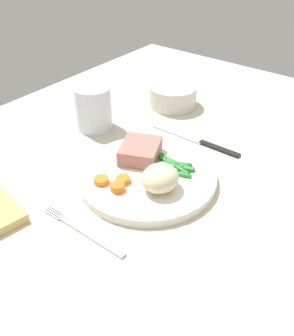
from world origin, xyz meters
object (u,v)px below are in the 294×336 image
at_px(knife, 197,141).
at_px(dinner_plate, 147,176).
at_px(salad_bowl, 173,94).
at_px(water_glass, 94,110).
at_px(fork, 83,231).
at_px(meat_portion, 141,150).

bearing_deg(knife, dinner_plate, -178.07).
bearing_deg(knife, salad_bowl, 54.71).
bearing_deg(water_glass, fork, -139.16).
bearing_deg(knife, meat_portion, 165.48).
distance_m(dinner_plate, meat_portion, 0.06).
distance_m(dinner_plate, fork, 0.16).
bearing_deg(meat_portion, dinner_plate, -130.60).
distance_m(meat_portion, water_glass, 0.18).
relative_size(meat_portion, knife, 0.38).
xyz_separation_m(dinner_plate, knife, (0.17, -0.00, -0.01)).
height_order(meat_portion, fork, meat_portion).
distance_m(fork, salad_bowl, 0.46).
height_order(dinner_plate, water_glass, water_glass).
xyz_separation_m(water_glass, salad_bowl, (0.19, -0.07, -0.01)).
xyz_separation_m(meat_portion, knife, (0.13, -0.04, -0.03)).
relative_size(dinner_plate, salad_bowl, 2.16).
bearing_deg(dinner_plate, knife, -0.97).
distance_m(fork, knife, 0.33).
height_order(dinner_plate, salad_bowl, salad_bowl).
height_order(fork, salad_bowl, salad_bowl).
relative_size(fork, knife, 0.81).
xyz_separation_m(fork, water_glass, (0.25, 0.21, 0.04)).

